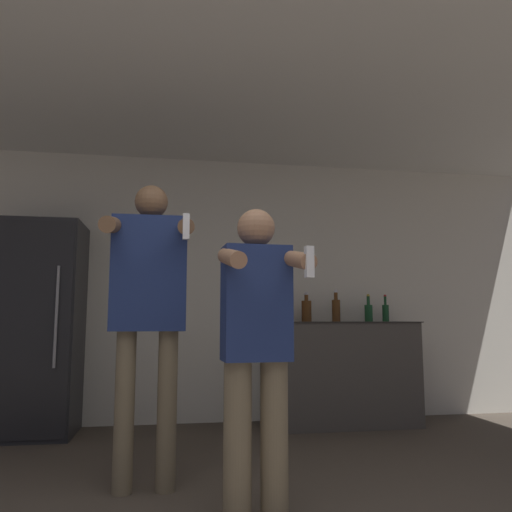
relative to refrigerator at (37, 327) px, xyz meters
name	(u,v)px	position (x,y,z in m)	size (l,w,h in m)	color
wall_back	(203,288)	(1.43, 0.34, 0.37)	(7.00, 0.06, 2.55)	beige
ceiling_slab	(220,80)	(1.43, -1.35, 1.67)	(7.00, 3.86, 0.05)	silver
refrigerator	(37,327)	(0.00, 0.00, 0.00)	(0.70, 0.66, 1.80)	#262628
counter	(340,372)	(2.70, 0.02, -0.43)	(1.39, 0.62, 0.95)	#47423D
bottle_amber_bourbon	(306,310)	(2.40, 0.08, 0.16)	(0.09, 0.09, 0.28)	#563314
bottle_tall_gin	(386,312)	(3.20, 0.08, 0.14)	(0.06, 0.06, 0.26)	#194723
bottle_green_wine	(369,312)	(3.02, 0.08, 0.14)	(0.08, 0.08, 0.27)	#194723
bottle_clear_vodka	(336,309)	(2.69, 0.08, 0.17)	(0.08, 0.08, 0.31)	#563314
bottle_brown_liquor	(289,310)	(2.23, 0.08, 0.15)	(0.09, 0.09, 0.29)	maroon
person_woman_foreground	(257,342)	(1.55, -2.08, -0.05)	(0.41, 0.50, 1.53)	#75664C
person_man_side	(149,297)	(1.00, -1.54, 0.20)	(0.51, 0.47, 1.77)	#75664C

